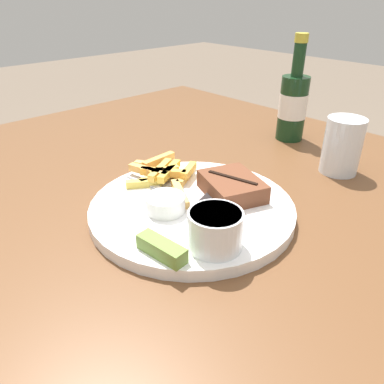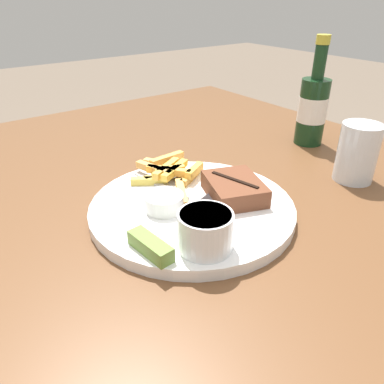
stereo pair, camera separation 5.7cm
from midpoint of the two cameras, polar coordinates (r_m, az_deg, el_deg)
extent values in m
cube|color=brown|center=(0.60, -2.73, -4.94)|extent=(1.31, 1.14, 0.04)
cylinder|color=brown|center=(1.47, -2.52, -0.54)|extent=(0.06, 0.06, 0.73)
cylinder|color=white|center=(0.58, -2.79, -2.74)|extent=(0.32, 0.32, 0.01)
cylinder|color=white|center=(0.58, -2.81, -1.98)|extent=(0.32, 0.32, 0.00)
cube|color=brown|center=(0.60, 3.40, 0.79)|extent=(0.12, 0.11, 0.03)
cube|color=black|center=(0.59, 3.44, 2.14)|extent=(0.08, 0.03, 0.00)
cube|color=#E4AC55|center=(0.68, -6.55, 3.58)|extent=(0.08, 0.02, 0.01)
cube|color=gold|center=(0.63, -9.95, 1.24)|extent=(0.04, 0.06, 0.01)
cube|color=#E7AD58|center=(0.59, -4.60, -0.31)|extent=(0.08, 0.05, 0.01)
cube|color=gold|center=(0.64, -8.65, 1.85)|extent=(0.02, 0.05, 0.01)
cube|color=gold|center=(0.65, -6.01, 3.13)|extent=(0.05, 0.07, 0.01)
cube|color=#F1A942|center=(0.64, -6.94, 2.93)|extent=(0.07, 0.06, 0.01)
cube|color=#F1B753|center=(0.65, -3.38, 2.59)|extent=(0.05, 0.07, 0.01)
cube|color=gold|center=(0.65, -7.38, 3.31)|extent=(0.05, 0.07, 0.01)
cube|color=#EFA646|center=(0.64, -6.81, 3.08)|extent=(0.03, 0.05, 0.01)
cube|color=#E7AC59|center=(0.69, -8.28, 3.82)|extent=(0.07, 0.04, 0.01)
cube|color=#F2B03F|center=(0.65, -3.03, 3.27)|extent=(0.03, 0.05, 0.01)
cube|color=#E19F50|center=(0.65, -8.96, 3.16)|extent=(0.08, 0.03, 0.01)
cube|color=#EBA44A|center=(0.69, -7.46, 4.80)|extent=(0.02, 0.07, 0.01)
cylinder|color=white|center=(0.47, 0.11, -5.89)|extent=(0.07, 0.07, 0.05)
cylinder|color=beige|center=(0.46, 0.11, -3.91)|extent=(0.06, 0.06, 0.01)
cylinder|color=silver|center=(0.56, -6.99, -1.88)|extent=(0.06, 0.06, 0.02)
cylinder|color=#B22319|center=(0.55, -7.05, -1.05)|extent=(0.05, 0.05, 0.01)
cube|color=olive|center=(0.47, -8.16, -8.66)|extent=(0.07, 0.03, 0.02)
cube|color=#B7B7BC|center=(0.64, -9.09, 1.14)|extent=(0.10, 0.02, 0.00)
cube|color=#B7B7BC|center=(0.59, -5.03, -0.97)|extent=(0.03, 0.01, 0.00)
cube|color=#B7B7BC|center=(0.59, -4.72, -0.81)|extent=(0.03, 0.01, 0.00)
cube|color=#B7B7BC|center=(0.60, -4.42, -0.65)|extent=(0.03, 0.01, 0.00)
cube|color=#B7B7BC|center=(0.64, 2.49, 1.35)|extent=(0.05, 0.11, 0.00)
cube|color=black|center=(0.57, -1.04, -1.82)|extent=(0.03, 0.06, 0.01)
cylinder|color=#143319|center=(0.89, 13.26, 12.23)|extent=(0.06, 0.06, 0.14)
cylinder|color=silver|center=(0.88, 13.31, 12.67)|extent=(0.06, 0.06, 0.05)
cylinder|color=#143319|center=(0.86, 14.08, 18.95)|extent=(0.03, 0.03, 0.07)
cylinder|color=gold|center=(0.86, 14.44, 21.80)|extent=(0.03, 0.03, 0.02)
cylinder|color=silver|center=(0.74, 19.93, 6.58)|extent=(0.07, 0.07, 0.11)
camera|label=1|loc=(0.03, -92.86, -1.57)|focal=35.00mm
camera|label=2|loc=(0.03, 87.14, 1.57)|focal=35.00mm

